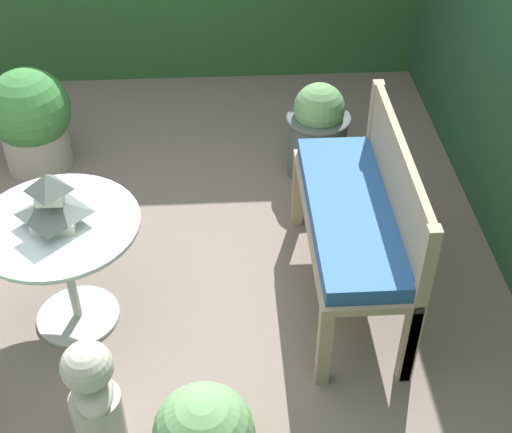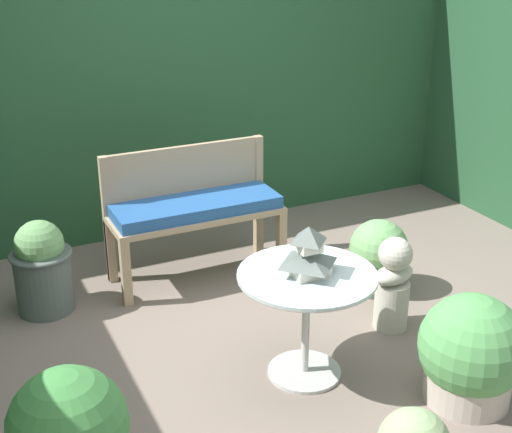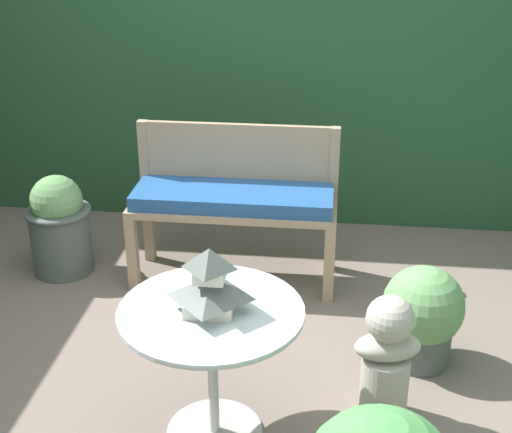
{
  "view_description": "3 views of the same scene",
  "coord_description": "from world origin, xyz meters",
  "px_view_note": "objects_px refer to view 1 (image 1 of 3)",
  "views": [
    {
      "loc": [
        2.47,
        0.41,
        2.71
      ],
      "look_at": [
        -0.04,
        0.55,
        0.62
      ],
      "focal_mm": 50.0,
      "sensor_mm": 36.0,
      "label": 1
    },
    {
      "loc": [
        -1.72,
        -3.28,
        2.36
      ],
      "look_at": [
        -0.03,
        0.3,
        0.71
      ],
      "focal_mm": 50.0,
      "sensor_mm": 36.0,
      "label": 2
    },
    {
      "loc": [
        0.43,
        -2.75,
        2.14
      ],
      "look_at": [
        0.05,
        0.53,
        0.64
      ],
      "focal_mm": 50.0,
      "sensor_mm": 36.0,
      "label": 3
    }
  ],
  "objects_px": {
    "garden_bust": "(94,398)",
    "potted_plant_bench_right": "(31,119)",
    "garden_bench": "(351,219)",
    "potted_plant_table_near": "(318,131)",
    "patio_table": "(62,245)",
    "pagoda_birdhouse": "(52,203)"
  },
  "relations": [
    {
      "from": "patio_table",
      "to": "garden_bust",
      "type": "distance_m",
      "value": 0.78
    },
    {
      "from": "garden_bust",
      "to": "potted_plant_table_near",
      "type": "relative_size",
      "value": 0.98
    },
    {
      "from": "garden_bust",
      "to": "potted_plant_bench_right",
      "type": "height_order",
      "value": "potted_plant_bench_right"
    },
    {
      "from": "patio_table",
      "to": "potted_plant_table_near",
      "type": "distance_m",
      "value": 1.8
    },
    {
      "from": "garden_bench",
      "to": "garden_bust",
      "type": "relative_size",
      "value": 1.97
    },
    {
      "from": "potted_plant_table_near",
      "to": "pagoda_birdhouse",
      "type": "bearing_deg",
      "value": -48.88
    },
    {
      "from": "garden_bust",
      "to": "potted_plant_table_near",
      "type": "distance_m",
      "value": 2.22
    },
    {
      "from": "garden_bench",
      "to": "potted_plant_bench_right",
      "type": "bearing_deg",
      "value": -125.06
    },
    {
      "from": "garden_bust",
      "to": "potted_plant_bench_right",
      "type": "distance_m",
      "value": 2.19
    },
    {
      "from": "garden_bust",
      "to": "potted_plant_bench_right",
      "type": "relative_size",
      "value": 0.91
    },
    {
      "from": "patio_table",
      "to": "garden_bust",
      "type": "xyz_separation_m",
      "value": [
        0.73,
        0.21,
        -0.19
      ]
    },
    {
      "from": "patio_table",
      "to": "garden_bench",
      "type": "bearing_deg",
      "value": 94.65
    },
    {
      "from": "potted_plant_bench_right",
      "to": "potted_plant_table_near",
      "type": "bearing_deg",
      "value": 83.88
    },
    {
      "from": "garden_bust",
      "to": "potted_plant_bench_right",
      "type": "bearing_deg",
      "value": -175.89
    },
    {
      "from": "patio_table",
      "to": "pagoda_birdhouse",
      "type": "distance_m",
      "value": 0.25
    },
    {
      "from": "patio_table",
      "to": "garden_bust",
      "type": "bearing_deg",
      "value": 15.88
    },
    {
      "from": "pagoda_birdhouse",
      "to": "potted_plant_bench_right",
      "type": "distance_m",
      "value": 1.49
    },
    {
      "from": "pagoda_birdhouse",
      "to": "garden_bust",
      "type": "distance_m",
      "value": 0.87
    },
    {
      "from": "garden_bust",
      "to": "garden_bench",
      "type": "bearing_deg",
      "value": 113.15
    },
    {
      "from": "patio_table",
      "to": "potted_plant_bench_right",
      "type": "bearing_deg",
      "value": -162.86
    },
    {
      "from": "patio_table",
      "to": "pagoda_birdhouse",
      "type": "relative_size",
      "value": 2.77
    },
    {
      "from": "garden_bench",
      "to": "potted_plant_table_near",
      "type": "xyz_separation_m",
      "value": [
        -1.07,
        -0.02,
        -0.19
      ]
    }
  ]
}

